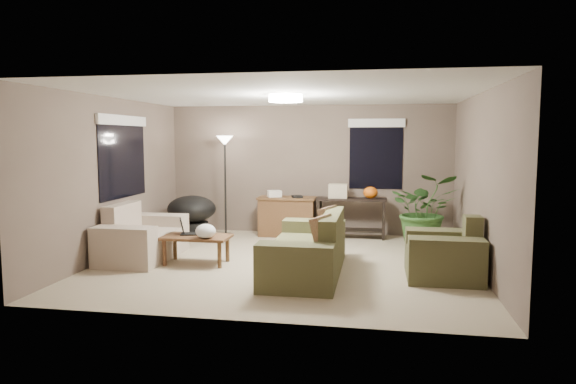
% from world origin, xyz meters
% --- Properties ---
extents(room_shell, '(5.50, 5.50, 5.50)m').
position_xyz_m(room_shell, '(0.00, 0.00, 1.25)').
color(room_shell, tan).
rests_on(room_shell, ground).
extents(main_sofa, '(0.95, 2.20, 0.85)m').
position_xyz_m(main_sofa, '(0.42, -0.53, 0.29)').
color(main_sofa, '#49492C').
rests_on(main_sofa, ground).
extents(throw_pillows, '(0.36, 1.40, 0.47)m').
position_xyz_m(throw_pillows, '(0.68, -0.53, 0.65)').
color(throw_pillows, '#8C7251').
rests_on(throw_pillows, main_sofa).
extents(loveseat, '(0.90, 1.60, 0.85)m').
position_xyz_m(loveseat, '(-2.27, -0.09, 0.30)').
color(loveseat, beige).
rests_on(loveseat, ground).
extents(armchair, '(0.95, 1.00, 0.85)m').
position_xyz_m(armchair, '(2.24, -0.46, 0.30)').
color(armchair, brown).
rests_on(armchair, ground).
extents(coffee_table, '(1.00, 0.55, 0.42)m').
position_xyz_m(coffee_table, '(-1.30, -0.27, 0.36)').
color(coffee_table, brown).
rests_on(coffee_table, ground).
extents(laptop, '(0.43, 0.31, 0.24)m').
position_xyz_m(laptop, '(-1.47, -0.17, 0.48)').
color(laptop, black).
rests_on(laptop, coffee_table).
extents(plastic_bag, '(0.37, 0.35, 0.21)m').
position_xyz_m(plastic_bag, '(-1.10, -0.42, 0.52)').
color(plastic_bag, white).
rests_on(plastic_bag, coffee_table).
extents(desk, '(1.10, 0.50, 0.75)m').
position_xyz_m(desk, '(-0.35, 2.10, 0.38)').
color(desk, brown).
rests_on(desk, ground).
extents(desk_papers, '(0.73, 0.33, 0.12)m').
position_xyz_m(desk_papers, '(-0.51, 2.09, 0.80)').
color(desk_papers, silver).
rests_on(desk_papers, desk).
extents(console_table, '(1.30, 0.40, 0.75)m').
position_xyz_m(console_table, '(0.86, 2.14, 0.44)').
color(console_table, black).
rests_on(console_table, ground).
extents(pumpkin, '(0.35, 0.35, 0.22)m').
position_xyz_m(pumpkin, '(1.21, 2.14, 0.86)').
color(pumpkin, orange).
rests_on(pumpkin, console_table).
extents(cardboard_box, '(0.35, 0.26, 0.26)m').
position_xyz_m(cardboard_box, '(0.61, 2.14, 0.88)').
color(cardboard_box, beige).
rests_on(cardboard_box, console_table).
extents(papasan_chair, '(1.00, 1.00, 0.80)m').
position_xyz_m(papasan_chair, '(-2.08, 1.62, 0.47)').
color(papasan_chair, black).
rests_on(papasan_chair, ground).
extents(floor_lamp, '(0.32, 0.32, 1.91)m').
position_xyz_m(floor_lamp, '(-1.54, 2.00, 1.60)').
color(floor_lamp, black).
rests_on(floor_lamp, ground).
extents(ceiling_fixture, '(0.50, 0.50, 0.10)m').
position_xyz_m(ceiling_fixture, '(0.00, 0.00, 2.44)').
color(ceiling_fixture, white).
rests_on(ceiling_fixture, room_shell).
extents(houseplant, '(1.14, 1.27, 0.99)m').
position_xyz_m(houseplant, '(2.15, 1.62, 0.49)').
color(houseplant, '#2D5923').
rests_on(houseplant, ground).
extents(cat_scratching_post, '(0.32, 0.32, 0.50)m').
position_xyz_m(cat_scratching_post, '(2.37, -0.09, 0.21)').
color(cat_scratching_post, tan).
rests_on(cat_scratching_post, ground).
extents(window_left, '(0.05, 1.56, 1.33)m').
position_xyz_m(window_left, '(-2.73, 0.30, 1.78)').
color(window_left, black).
rests_on(window_left, room_shell).
extents(window_back, '(1.06, 0.05, 1.33)m').
position_xyz_m(window_back, '(1.30, 2.48, 1.79)').
color(window_back, black).
rests_on(window_back, room_shell).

